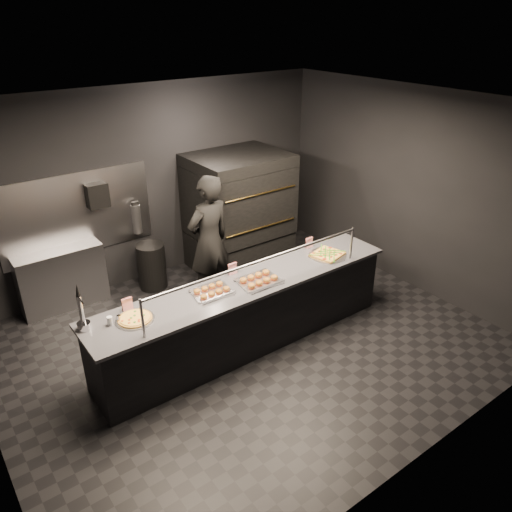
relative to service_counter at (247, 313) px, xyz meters
name	(u,v)px	position (x,y,z in m)	size (l,w,h in m)	color
room	(242,239)	(-0.02, 0.05, 1.03)	(6.04, 6.00, 3.00)	black
service_counter	(247,313)	(0.00, 0.00, 0.00)	(4.10, 0.78, 1.37)	black
pizza_oven	(239,212)	(1.20, 1.90, 0.50)	(1.50, 1.23, 1.91)	black
prep_shelf	(62,279)	(-1.60, 2.32, -0.01)	(1.20, 0.35, 0.90)	#99999E
towel_dispenser	(97,195)	(-0.90, 2.39, 1.09)	(0.30, 0.20, 0.35)	black
fire_extinguisher	(136,218)	(-0.35, 2.40, 0.60)	(0.14, 0.14, 0.51)	#B2B2B7
beer_tap	(82,317)	(-1.95, 0.20, 0.61)	(0.14, 0.20, 0.54)	silver
round_pizza	(135,319)	(-1.45, 0.04, 0.47)	(0.42, 0.42, 0.03)	silver
slider_tray_a	(212,291)	(-0.48, 0.03, 0.48)	(0.50, 0.40, 0.07)	silver
slider_tray_b	(259,280)	(0.12, -0.09, 0.49)	(0.54, 0.43, 0.08)	silver
square_pizza	(327,254)	(1.30, -0.06, 0.47)	(0.51, 0.51, 0.05)	silver
condiment_jar	(113,320)	(-1.67, 0.11, 0.50)	(0.15, 0.06, 0.10)	silver
tent_cards	(230,269)	(-0.05, 0.28, 0.53)	(2.83, 0.04, 0.15)	white
trash_bin	(152,266)	(-0.32, 2.08, -0.10)	(0.43, 0.43, 0.72)	black
worker	(209,241)	(0.20, 1.20, 0.51)	(0.71, 0.47, 1.94)	black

